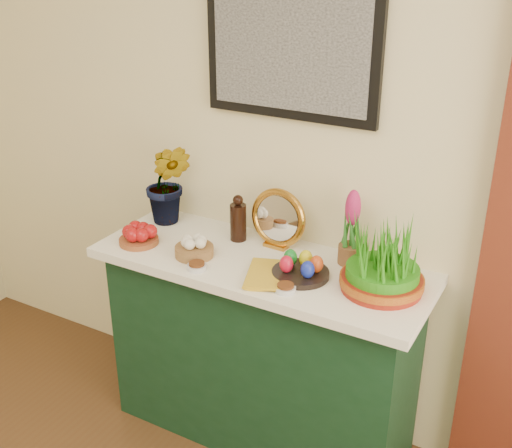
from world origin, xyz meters
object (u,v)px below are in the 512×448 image
at_px(book, 247,272).
at_px(wheatgrass_sabzeh, 383,263).
at_px(hyacinth_green, 168,170).
at_px(mirror, 278,219).
at_px(sideboard, 262,353).

relative_size(book, wheatgrass_sabzeh, 0.74).
xyz_separation_m(hyacinth_green, book, (0.57, -0.27, -0.24)).
distance_m(hyacinth_green, book, 0.67).
bearing_deg(mirror, sideboard, -88.47).
relative_size(mirror, wheatgrass_sabzeh, 0.83).
bearing_deg(mirror, book, -86.06).
relative_size(hyacinth_green, book, 2.18).
height_order(hyacinth_green, book, hyacinth_green).
xyz_separation_m(book, wheatgrass_sabzeh, (0.49, 0.16, 0.10)).
xyz_separation_m(sideboard, mirror, (-0.00, 0.15, 0.59)).
bearing_deg(hyacinth_green, book, -44.22).
height_order(sideboard, hyacinth_green, hyacinth_green).
height_order(sideboard, wheatgrass_sabzeh, wheatgrass_sabzeh).
distance_m(hyacinth_green, mirror, 0.56).
bearing_deg(mirror, wheatgrass_sabzeh, -15.21).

